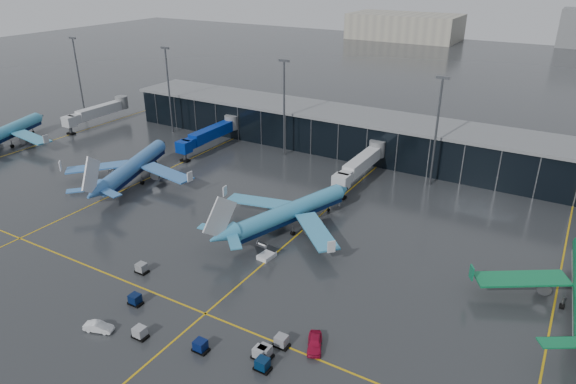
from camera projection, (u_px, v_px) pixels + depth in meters
The scene contains 12 objects.
ground at pixel (214, 251), 93.35m from camera, with size 600.00×600.00×0.00m, color #282B2D.
terminal_pier at pixel (354, 133), 139.73m from camera, with size 142.00×17.00×10.70m.
jet_bridges at pixel (209, 134), 141.34m from camera, with size 94.00×27.50×7.20m.
flood_masts at pixel (355, 116), 124.54m from camera, with size 203.00×0.50×25.50m.
taxi_lines at pixel (291, 240), 97.05m from camera, with size 220.00×120.00×0.02m.
airliner_klm_west at pixel (4, 125), 144.47m from camera, with size 33.70×38.38×11.80m, color #3C9CC7, non-canonical shape.
airliner_arkefly at pixel (133, 157), 120.87m from camera, with size 33.73×38.42×11.81m, color #3A76C1, non-canonical shape.
airliner_klm_near at pixel (291, 202), 99.36m from camera, with size 32.21×36.68×11.27m, color #3E9CCB, non-canonical shape.
baggage_carts at pixel (207, 330), 72.48m from camera, with size 32.27×13.64×1.70m.
mobile_airstair at pixel (267, 254), 91.08m from camera, with size 2.52×3.41×3.45m.
service_van_red at pixel (315, 343), 69.89m from camera, with size 1.94×4.83×1.65m, color #AA0D31.
service_van_white at pixel (99, 327), 73.14m from camera, with size 1.49×4.27×1.41m, color silver.
Camera 1 is at (52.40, -62.53, 48.55)m, focal length 32.00 mm.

